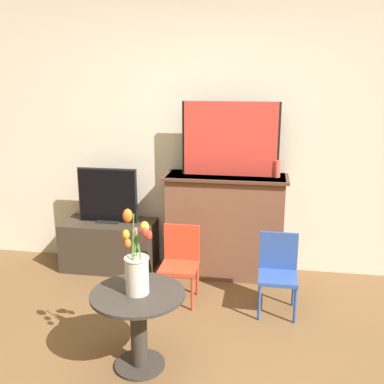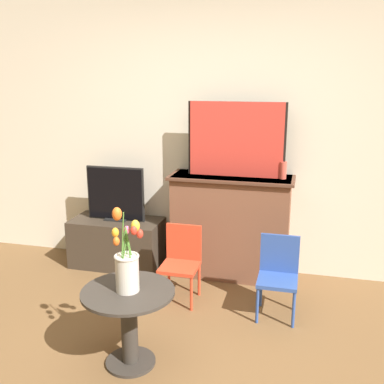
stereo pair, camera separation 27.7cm
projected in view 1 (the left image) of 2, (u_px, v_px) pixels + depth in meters
name	position (u px, v px, depth m)	size (l,w,h in m)	color
wall_back	(211.00, 131.00, 4.25)	(8.00, 0.06, 2.70)	beige
fireplace_mantel	(225.00, 224.00, 4.23)	(1.13, 0.43, 0.97)	brown
painting	(230.00, 139.00, 4.02)	(0.88, 0.03, 0.67)	black
mantel_candle	(277.00, 169.00, 4.01)	(0.06, 0.06, 0.15)	#CC4C3D
tv_stand	(110.00, 245.00, 4.43)	(0.89, 0.45, 0.48)	#382D23
tv_monitor	(108.00, 196.00, 4.31)	(0.58, 0.12, 0.53)	black
chair_red	(180.00, 259.00, 3.78)	(0.31, 0.31, 0.64)	red
chair_blue	(278.00, 269.00, 3.59)	(0.31, 0.31, 0.64)	#2D4C99
side_table	(138.00, 319.00, 2.88)	(0.60, 0.60, 0.53)	#332D28
vase_tulips	(137.00, 267.00, 2.78)	(0.17, 0.23, 0.57)	beige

